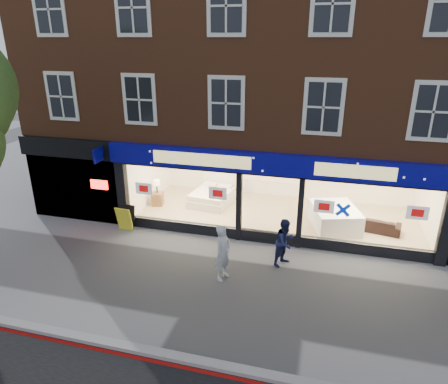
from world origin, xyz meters
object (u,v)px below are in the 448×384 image
at_px(a_board, 126,218).
at_px(pedestrian_blue, 285,242).
at_px(sofa, 376,224).
at_px(display_bed, 213,196).
at_px(pedestrian_grey, 223,253).
at_px(mattress_stack, 334,217).

relative_size(a_board, pedestrian_blue, 0.62).
bearing_deg(sofa, display_bed, 2.03).
bearing_deg(pedestrian_grey, sofa, -26.94).
height_order(display_bed, pedestrian_grey, pedestrian_grey).
relative_size(mattress_stack, a_board, 2.45).
bearing_deg(a_board, pedestrian_grey, -22.88).
height_order(display_bed, sofa, display_bed).
bearing_deg(display_bed, a_board, -120.71).
xyz_separation_m(display_bed, pedestrian_grey, (1.87, -5.35, 0.45)).
bearing_deg(mattress_stack, pedestrian_blue, -116.77).
distance_m(mattress_stack, sofa, 1.48).
height_order(mattress_stack, pedestrian_grey, pedestrian_grey).
distance_m(a_board, pedestrian_blue, 6.07).
height_order(display_bed, pedestrian_blue, pedestrian_blue).
bearing_deg(pedestrian_grey, display_bed, 39.47).
xyz_separation_m(sofa, pedestrian_grey, (-4.64, -4.31, 0.51)).
bearing_deg(pedestrian_blue, display_bed, 72.57).
relative_size(display_bed, a_board, 2.25).
bearing_deg(pedestrian_blue, mattress_stack, 4.69).
xyz_separation_m(display_bed, pedestrian_blue, (3.54, -4.06, 0.36)).
bearing_deg(display_bed, mattress_stack, -5.22).
height_order(sofa, pedestrian_blue, pedestrian_blue).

